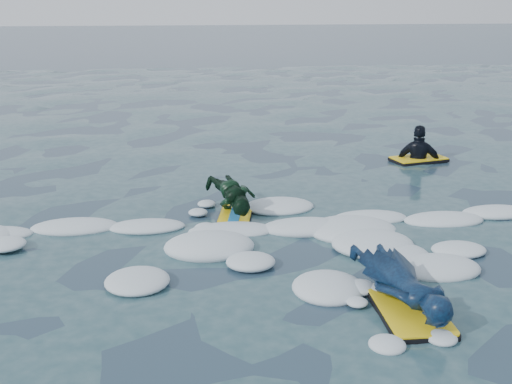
# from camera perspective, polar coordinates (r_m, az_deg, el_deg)

# --- Properties ---
(ground) EXTENTS (120.00, 120.00, 0.00)m
(ground) POSITION_cam_1_polar(r_m,az_deg,el_deg) (7.32, -1.95, -7.29)
(ground) COLOR #1C2B44
(ground) RESTS_ON ground
(foam_band) EXTENTS (12.00, 3.10, 0.30)m
(foam_band) POSITION_cam_1_polar(r_m,az_deg,el_deg) (8.27, -2.54, -4.33)
(foam_band) COLOR silver
(foam_band) RESTS_ON ground
(prone_woman_unit) EXTENTS (0.86, 1.77, 0.44)m
(prone_woman_unit) POSITION_cam_1_polar(r_m,az_deg,el_deg) (6.70, 12.95, -8.05)
(prone_woman_unit) COLOR black
(prone_woman_unit) RESTS_ON ground
(prone_child_unit) EXTENTS (0.80, 1.32, 0.48)m
(prone_child_unit) POSITION_cam_1_polar(r_m,az_deg,el_deg) (9.20, -1.95, -0.45)
(prone_child_unit) COLOR black
(prone_child_unit) RESTS_ON ground
(waiting_rider_unit) EXTENTS (1.14, 0.80, 1.54)m
(waiting_rider_unit) POSITION_cam_1_polar(r_m,az_deg,el_deg) (12.54, 14.21, 2.34)
(waiting_rider_unit) COLOR black
(waiting_rider_unit) RESTS_ON ground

